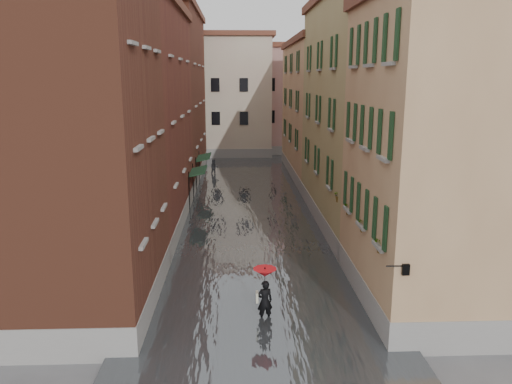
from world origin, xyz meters
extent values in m
plane|color=#555557|center=(0.00, 0.00, 0.00)|extent=(120.00, 120.00, 0.00)
cube|color=#4F5357|center=(0.00, 13.00, 0.10)|extent=(10.00, 60.00, 0.20)
cube|color=brown|center=(-7.00, -2.00, 6.50)|extent=(6.00, 8.00, 13.00)
cube|color=brown|center=(-7.00, 9.00, 6.25)|extent=(6.00, 14.00, 12.50)
cube|color=brown|center=(-7.00, 24.00, 7.00)|extent=(6.00, 16.00, 14.00)
cube|color=#A87D57|center=(7.00, -2.00, 5.75)|extent=(6.00, 8.00, 11.50)
cube|color=tan|center=(7.00, 9.00, 6.50)|extent=(6.00, 14.00, 13.00)
cube|color=#A87D57|center=(7.00, 24.00, 5.75)|extent=(6.00, 16.00, 11.50)
cube|color=beige|center=(-3.00, 38.00, 6.50)|extent=(12.00, 9.00, 13.00)
cube|color=tan|center=(6.00, 40.00, 6.00)|extent=(10.00, 9.00, 12.00)
cube|color=#16321D|center=(-3.45, 13.28, 2.55)|extent=(1.09, 3.10, 0.31)
cylinder|color=black|center=(-3.95, 11.73, 1.40)|extent=(0.06, 0.06, 2.80)
cylinder|color=black|center=(-3.95, 14.84, 1.40)|extent=(0.06, 0.06, 2.80)
cube|color=#16321D|center=(-3.45, 19.32, 2.55)|extent=(1.09, 3.29, 0.31)
cylinder|color=black|center=(-3.95, 17.67, 1.40)|extent=(0.06, 0.06, 2.80)
cylinder|color=black|center=(-3.95, 20.96, 1.40)|extent=(0.06, 0.06, 2.80)
cylinder|color=black|center=(4.05, -6.00, 3.10)|extent=(0.60, 0.05, 0.05)
cube|color=black|center=(4.35, -6.00, 3.00)|extent=(0.22, 0.22, 0.35)
cube|color=beige|center=(4.35, -6.00, 3.00)|extent=(0.14, 0.14, 0.24)
cube|color=brown|center=(4.12, -4.28, 3.15)|extent=(0.22, 0.85, 0.18)
imported|color=#265926|center=(4.12, -4.28, 3.57)|extent=(0.59, 0.51, 0.66)
cube|color=brown|center=(4.12, -1.93, 3.15)|extent=(0.22, 0.85, 0.18)
imported|color=#265926|center=(4.12, -1.93, 3.57)|extent=(0.59, 0.51, 0.66)
cube|color=brown|center=(4.12, 0.59, 3.15)|extent=(0.22, 0.85, 0.18)
imported|color=#265926|center=(4.12, 0.59, 3.57)|extent=(0.59, 0.51, 0.66)
cube|color=brown|center=(4.12, 2.85, 3.15)|extent=(0.22, 0.85, 0.18)
imported|color=#265926|center=(4.12, 2.85, 3.57)|extent=(0.59, 0.51, 0.66)
imported|color=black|center=(0.16, -3.45, 0.80)|extent=(0.65, 0.50, 1.60)
cube|color=beige|center=(-0.12, -3.40, 0.95)|extent=(0.08, 0.30, 0.38)
cylinder|color=black|center=(0.16, -3.45, 1.35)|extent=(0.02, 0.02, 1.00)
cone|color=red|center=(0.16, -3.45, 1.92)|extent=(0.87, 0.87, 0.28)
imported|color=black|center=(-2.87, 24.46, 0.75)|extent=(0.81, 0.67, 1.50)
camera|label=1|loc=(-0.83, -20.26, 8.77)|focal=35.00mm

